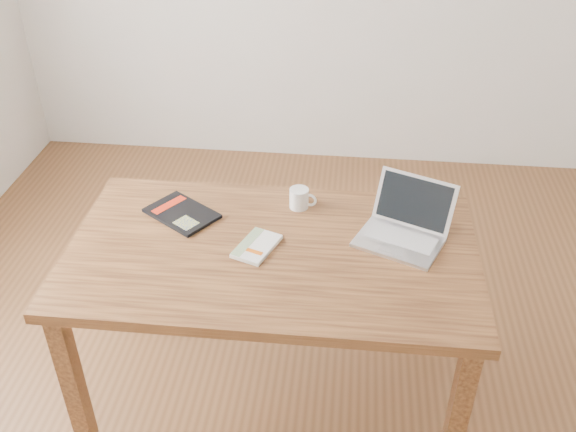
# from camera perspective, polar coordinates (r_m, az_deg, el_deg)

# --- Properties ---
(room) EXTENTS (4.04, 4.04, 2.70)m
(room) POSITION_cam_1_polar(r_m,az_deg,el_deg) (1.93, 1.47, 12.01)
(room) COLOR brown
(room) RESTS_ON ground
(desk) EXTENTS (1.41, 0.81, 0.75)m
(desk) POSITION_cam_1_polar(r_m,az_deg,el_deg) (2.26, -1.43, -4.74)
(desk) COLOR brown
(desk) RESTS_ON ground
(white_guidebook) EXTENTS (0.17, 0.21, 0.02)m
(white_guidebook) POSITION_cam_1_polar(r_m,az_deg,el_deg) (2.21, -2.81, -2.70)
(white_guidebook) COLOR silver
(white_guidebook) RESTS_ON desk
(black_guidebook) EXTENTS (0.31, 0.29, 0.01)m
(black_guidebook) POSITION_cam_1_polar(r_m,az_deg,el_deg) (2.41, -9.43, 0.25)
(black_guidebook) COLOR black
(black_guidebook) RESTS_ON desk
(laptop) EXTENTS (0.37, 0.36, 0.19)m
(laptop) POSITION_cam_1_polar(r_m,az_deg,el_deg) (2.28, 10.30, -0.96)
(laptop) COLOR silver
(laptop) RESTS_ON desk
(coffee_mug) EXTENTS (0.10, 0.07, 0.08)m
(coffee_mug) POSITION_cam_1_polar(r_m,az_deg,el_deg) (2.40, 1.05, 1.61)
(coffee_mug) COLOR white
(coffee_mug) RESTS_ON desk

